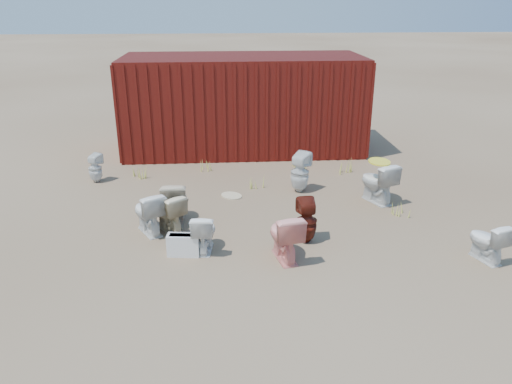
{
  "coord_description": "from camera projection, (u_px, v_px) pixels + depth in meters",
  "views": [
    {
      "loc": [
        -0.59,
        -7.6,
        3.78
      ],
      "look_at": [
        0.0,
        0.6,
        0.55
      ],
      "focal_mm": 35.0,
      "sensor_mm": 36.0,
      "label": 1
    }
  ],
  "objects": [
    {
      "name": "toilet_back_a",
      "position": [
        95.0,
        168.0,
        10.79
      ],
      "size": [
        0.39,
        0.39,
        0.63
      ],
      "primitive_type": "imported",
      "rotation": [
        0.0,
        0.0,
        2.65
      ],
      "color": "white",
      "rests_on": "ground"
    },
    {
      "name": "toilet_front_e",
      "position": [
        487.0,
        241.0,
        7.56
      ],
      "size": [
        0.53,
        0.71,
        0.64
      ],
      "primitive_type": "imported",
      "rotation": [
        0.0,
        0.0,
        3.46
      ],
      "color": "white",
      "rests_on": "ground"
    },
    {
      "name": "toilet_front_maroon",
      "position": [
        307.0,
        221.0,
        8.11
      ],
      "size": [
        0.36,
        0.36,
        0.75
      ],
      "primitive_type": "imported",
      "rotation": [
        0.0,
        0.0,
        3.21
      ],
      "color": "#57190F",
      "rests_on": "ground"
    },
    {
      "name": "weed_clump_e",
      "position": [
        301.0,
        162.0,
        11.75
      ],
      "size": [
        0.34,
        0.34,
        0.28
      ],
      "primitive_type": "cone",
      "color": "#BFBD4C",
      "rests_on": "ground"
    },
    {
      "name": "weed_clump_a",
      "position": [
        138.0,
        173.0,
        11.06
      ],
      "size": [
        0.36,
        0.36,
        0.27
      ],
      "primitive_type": "cone",
      "color": "#BFBD4C",
      "rests_on": "ground"
    },
    {
      "name": "loose_lid_far",
      "position": [
        232.0,
        196.0,
        10.11
      ],
      "size": [
        0.58,
        0.59,
        0.02
      ],
      "primitive_type": "ellipsoid",
      "rotation": [
        0.0,
        0.0,
        0.76
      ],
      "color": "beige",
      "rests_on": "ground"
    },
    {
      "name": "toilet_back_e",
      "position": [
        300.0,
        172.0,
        10.21
      ],
      "size": [
        0.54,
        0.54,
        0.84
      ],
      "primitive_type": "imported",
      "rotation": [
        0.0,
        0.0,
        2.47
      ],
      "color": "white",
      "rests_on": "ground"
    },
    {
      "name": "weed_clump_d",
      "position": [
        207.0,
        164.0,
        11.61
      ],
      "size": [
        0.3,
        0.3,
        0.27
      ],
      "primitive_type": "cone",
      "color": "#BFBD4C",
      "rests_on": "ground"
    },
    {
      "name": "toilet_front_pink",
      "position": [
        285.0,
        236.0,
        7.58
      ],
      "size": [
        0.57,
        0.83,
        0.77
      ],
      "primitive_type": "imported",
      "rotation": [
        0.0,
        0.0,
        3.34
      ],
      "color": "pink",
      "rests_on": "ground"
    },
    {
      "name": "toilet_back_beige_right",
      "position": [
        176.0,
        201.0,
        8.83
      ],
      "size": [
        0.45,
        0.78,
        0.79
      ],
      "primitive_type": "imported",
      "rotation": [
        0.0,
        0.0,
        3.13
      ],
      "color": "#BDAA8A",
      "rests_on": "ground"
    },
    {
      "name": "weed_clump_b",
      "position": [
        257.0,
        182.0,
        10.53
      ],
      "size": [
        0.32,
        0.32,
        0.27
      ],
      "primitive_type": "cone",
      "color": "#BFBD4C",
      "rests_on": "ground"
    },
    {
      "name": "loose_lid_near",
      "position": [
        178.0,
        200.0,
        9.88
      ],
      "size": [
        0.48,
        0.56,
        0.02
      ],
      "primitive_type": "ellipsoid",
      "rotation": [
        0.0,
        0.0,
        -0.22
      ],
      "color": "tan",
      "rests_on": "ground"
    },
    {
      "name": "weed_clump_c",
      "position": [
        347.0,
        167.0,
        11.35
      ],
      "size": [
        0.36,
        0.36,
        0.32
      ],
      "primitive_type": "cone",
      "color": "#BFBD4C",
      "rests_on": "ground"
    },
    {
      "name": "ground",
      "position": [
        259.0,
        235.0,
        8.47
      ],
      "size": [
        100.0,
        100.0,
        0.0
      ],
      "primitive_type": "plane",
      "color": "brown",
      "rests_on": "ground"
    },
    {
      "name": "loose_tank",
      "position": [
        184.0,
        245.0,
        7.75
      ],
      "size": [
        0.52,
        0.26,
        0.35
      ],
      "primitive_type": "cube",
      "rotation": [
        0.0,
        0.0,
        -0.12
      ],
      "color": "white",
      "rests_on": "ground"
    },
    {
      "name": "toilet_back_beige_left",
      "position": [
        169.0,
        213.0,
        8.5
      ],
      "size": [
        0.7,
        0.77,
        0.68
      ],
      "primitive_type": "imported",
      "rotation": [
        0.0,
        0.0,
        3.77
      ],
      "color": "beige",
      "rests_on": "ground"
    },
    {
      "name": "toilet_back_yellowlid",
      "position": [
        377.0,
        182.0,
        9.71
      ],
      "size": [
        0.74,
        0.91,
        0.81
      ],
      "primitive_type": "imported",
      "rotation": [
        0.0,
        0.0,
        3.55
      ],
      "color": "silver",
      "rests_on": "ground"
    },
    {
      "name": "yellow_lid",
      "position": [
        379.0,
        162.0,
        9.55
      ],
      "size": [
        0.41,
        0.52,
        0.02
      ],
      "primitive_type": "ellipsoid",
      "color": "yellow",
      "rests_on": "toilet_back_yellowlid"
    },
    {
      "name": "toilet_front_c",
      "position": [
        204.0,
        232.0,
        7.85
      ],
      "size": [
        0.43,
        0.67,
        0.64
      ],
      "primitive_type": "imported",
      "rotation": [
        0.0,
        0.0,
        3.03
      ],
      "color": "white",
      "rests_on": "ground"
    },
    {
      "name": "toilet_front_a",
      "position": [
        148.0,
        212.0,
        8.43
      ],
      "size": [
        0.72,
        0.84,
        0.75
      ],
      "primitive_type": "imported",
      "rotation": [
        0.0,
        0.0,
        3.66
      ],
      "color": "silver",
      "rests_on": "ground"
    },
    {
      "name": "shipping_container",
      "position": [
        243.0,
        104.0,
        12.86
      ],
      "size": [
        6.0,
        2.4,
        2.4
      ],
      "primitive_type": "cube",
      "color": "#550E0E",
      "rests_on": "ground"
    },
    {
      "name": "weed_clump_f",
      "position": [
        400.0,
        208.0,
        9.2
      ],
      "size": [
        0.28,
        0.28,
        0.26
      ],
      "primitive_type": "cone",
      "color": "#BFBD4C",
      "rests_on": "ground"
    }
  ]
}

